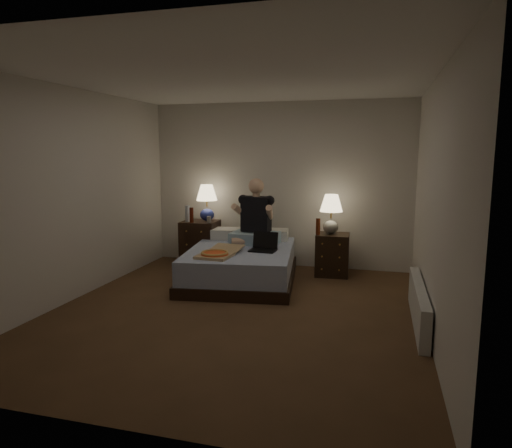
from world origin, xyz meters
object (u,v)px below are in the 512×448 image
(lamp_left, at_px, (207,203))
(water_bottle, at_px, (187,214))
(lamp_right, at_px, (331,214))
(laptop, at_px, (263,242))
(nightstand_right, at_px, (332,255))
(person, at_px, (255,211))
(radiator, at_px, (419,305))
(pizza_box, at_px, (215,254))
(nightstand_left, at_px, (200,243))
(beer_bottle_left, at_px, (192,215))
(soda_can, at_px, (209,220))
(beer_bottle_right, at_px, (318,227))
(bed, at_px, (241,265))

(lamp_left, height_order, water_bottle, lamp_left)
(lamp_right, bearing_deg, water_bottle, -178.54)
(water_bottle, xyz_separation_m, laptop, (1.37, -0.68, -0.24))
(nightstand_right, xyz_separation_m, lamp_left, (-1.95, 0.13, 0.67))
(person, bearing_deg, lamp_right, 18.73)
(radiator, bearing_deg, person, 146.66)
(person, relative_size, pizza_box, 1.22)
(nightstand_right, xyz_separation_m, laptop, (-0.84, -0.72, 0.28))
(lamp_right, relative_size, radiator, 0.35)
(nightstand_left, bearing_deg, person, -20.47)
(beer_bottle_left, relative_size, person, 0.25)
(radiator, bearing_deg, nightstand_left, 150.91)
(soda_can, xyz_separation_m, beer_bottle_right, (1.65, -0.05, -0.03))
(lamp_left, height_order, person, person)
(soda_can, relative_size, radiator, 0.06)
(nightstand_left, distance_m, lamp_right, 2.09)
(nightstand_right, height_order, lamp_right, lamp_right)
(beer_bottle_right, xyz_separation_m, radiator, (1.25, -1.55, -0.52))
(pizza_box, bearing_deg, soda_can, 118.21)
(nightstand_right, distance_m, pizza_box, 1.82)
(bed, xyz_separation_m, water_bottle, (-1.04, 0.59, 0.59))
(nightstand_left, xyz_separation_m, laptop, (1.21, -0.79, 0.23))
(lamp_left, xyz_separation_m, beer_bottle_right, (1.76, -0.24, -0.26))
(beer_bottle_right, relative_size, pizza_box, 0.30)
(water_bottle, relative_size, beer_bottle_right, 1.09)
(lamp_right, relative_size, person, 0.60)
(pizza_box, bearing_deg, lamp_right, 47.61)
(water_bottle, relative_size, laptop, 0.74)
(lamp_right, height_order, pizza_box, lamp_right)
(beer_bottle_right, distance_m, laptop, 0.90)
(nightstand_left, bearing_deg, beer_bottle_right, -7.37)
(lamp_left, distance_m, beer_bottle_left, 0.33)
(lamp_left, bearing_deg, person, -23.75)
(beer_bottle_right, xyz_separation_m, person, (-0.88, -0.15, 0.20))
(beer_bottle_right, distance_m, radiator, 2.06)
(beer_bottle_left, height_order, person, person)
(bed, distance_m, beer_bottle_right, 1.21)
(beer_bottle_left, relative_size, beer_bottle_right, 1.00)
(lamp_right, relative_size, beer_bottle_left, 2.43)
(lamp_left, height_order, laptop, lamp_left)
(nightstand_right, bearing_deg, lamp_left, 173.43)
(laptop, xyz_separation_m, radiator, (1.89, -0.93, -0.38))
(water_bottle, xyz_separation_m, person, (1.13, -0.22, 0.10))
(water_bottle, bearing_deg, nightstand_left, 35.11)
(bed, distance_m, beer_bottle_left, 1.22)
(beer_bottle_left, bearing_deg, soda_can, 10.88)
(bed, bearing_deg, nightstand_right, 20.34)
(nightstand_left, height_order, laptop, laptop)
(nightstand_right, bearing_deg, pizza_box, -140.41)
(pizza_box, height_order, radiator, pizza_box)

